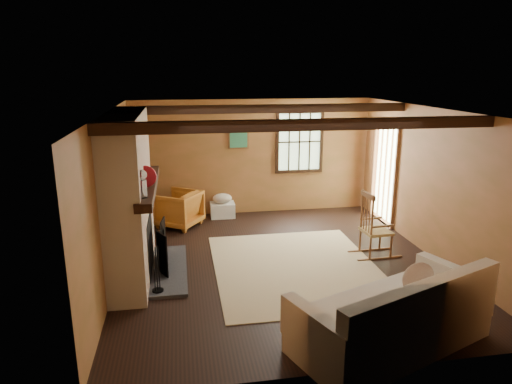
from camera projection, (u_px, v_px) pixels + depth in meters
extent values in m
plane|color=black|center=(280.00, 263.00, 7.25)|extent=(5.50, 5.50, 0.00)
cube|color=#A85F3B|center=(253.00, 157.00, 9.56)|extent=(5.00, 0.02, 2.40)
cube|color=#A85F3B|center=(345.00, 263.00, 4.32)|extent=(5.00, 0.02, 2.40)
cube|color=#A85F3B|center=(111.00, 198.00, 6.54)|extent=(0.02, 5.50, 2.40)
cube|color=#A85F3B|center=(433.00, 184.00, 7.34)|extent=(0.02, 5.50, 2.40)
cube|color=silver|center=(283.00, 111.00, 6.63)|extent=(5.00, 5.50, 0.02)
cube|color=black|center=(305.00, 125.00, 5.50)|extent=(5.00, 0.12, 0.14)
cube|color=black|center=(267.00, 109.00, 7.79)|extent=(5.00, 0.12, 0.14)
cube|color=black|center=(300.00, 142.00, 9.61)|extent=(1.02, 0.06, 1.32)
cube|color=beige|center=(299.00, 142.00, 9.64)|extent=(0.90, 0.01, 1.20)
cube|color=black|center=(299.00, 142.00, 9.62)|extent=(0.90, 0.03, 0.02)
cube|color=brown|center=(384.00, 173.00, 9.01)|extent=(0.06, 1.00, 2.06)
cube|color=beige|center=(386.00, 173.00, 9.01)|extent=(0.01, 0.80, 1.85)
cube|color=brown|center=(238.00, 139.00, 9.38)|extent=(0.42, 0.03, 0.42)
cube|color=#216562|center=(239.00, 139.00, 9.36)|extent=(0.36, 0.01, 0.36)
cube|color=#945839|center=(129.00, 197.00, 6.58)|extent=(0.50, 2.20, 2.40)
cube|color=black|center=(138.00, 245.00, 6.78)|extent=(0.38, 1.00, 0.85)
cube|color=#3E3F44|center=(168.00, 269.00, 6.96)|extent=(0.55, 1.80, 0.05)
cube|color=black|center=(148.00, 186.00, 6.58)|extent=(0.22, 2.30, 0.12)
cube|color=black|center=(162.00, 254.00, 6.66)|extent=(0.17, 0.29, 0.64)
cube|color=black|center=(163.00, 246.00, 6.97)|extent=(0.07, 0.32, 0.64)
cube|color=black|center=(163.00, 238.00, 7.28)|extent=(0.06, 0.32, 0.64)
cylinder|color=black|center=(158.00, 290.00, 6.23)|extent=(0.16, 0.16, 0.02)
cylinder|color=black|center=(154.00, 270.00, 6.11)|extent=(0.01, 0.01, 0.64)
cylinder|color=black|center=(157.00, 269.00, 6.15)|extent=(0.01, 0.01, 0.64)
cylinder|color=black|center=(159.00, 268.00, 6.18)|extent=(0.01, 0.01, 0.64)
cylinder|color=silver|center=(143.00, 189.00, 5.73)|extent=(0.11, 0.11, 0.23)
sphere|color=silver|center=(142.00, 175.00, 5.68)|extent=(0.13, 0.13, 0.13)
cylinder|color=#A7131E|center=(146.00, 176.00, 6.25)|extent=(0.30, 0.08, 0.30)
cube|color=black|center=(148.00, 177.00, 6.64)|extent=(0.23, 0.15, 0.12)
cylinder|color=black|center=(149.00, 171.00, 7.03)|extent=(0.09, 0.09, 0.11)
cylinder|color=black|center=(149.00, 172.00, 7.01)|extent=(0.08, 0.08, 0.09)
cube|color=beige|center=(296.00, 267.00, 7.09)|extent=(2.50, 3.00, 0.01)
cube|color=tan|center=(376.00, 231.00, 7.47)|extent=(0.45, 0.47, 0.05)
cube|color=brown|center=(368.00, 196.00, 7.27)|extent=(0.07, 0.43, 0.07)
cylinder|color=brown|center=(391.00, 246.00, 7.39)|extent=(0.03, 0.03, 0.41)
cylinder|color=brown|center=(380.00, 238.00, 7.73)|extent=(0.03, 0.03, 0.41)
cylinder|color=brown|center=(370.00, 248.00, 7.30)|extent=(0.03, 0.03, 0.41)
cylinder|color=brown|center=(360.00, 240.00, 7.65)|extent=(0.03, 0.03, 0.41)
cylinder|color=brown|center=(372.00, 217.00, 7.17)|extent=(0.03, 0.03, 0.69)
cylinder|color=brown|center=(362.00, 210.00, 7.52)|extent=(0.03, 0.03, 0.69)
cylinder|color=brown|center=(370.00, 216.00, 7.26)|extent=(0.02, 0.02, 0.57)
cylinder|color=brown|center=(367.00, 214.00, 7.35)|extent=(0.02, 0.02, 0.57)
cylinder|color=brown|center=(364.00, 213.00, 7.43)|extent=(0.02, 0.02, 0.57)
cube|color=brown|center=(383.00, 226.00, 7.23)|extent=(0.39, 0.06, 0.03)
cube|color=brown|center=(371.00, 218.00, 7.62)|extent=(0.39, 0.06, 0.03)
cube|color=brown|center=(380.00, 258.00, 7.40)|extent=(0.79, 0.09, 0.03)
cube|color=brown|center=(369.00, 250.00, 7.74)|extent=(0.79, 0.09, 0.03)
cube|color=silver|center=(390.00, 324.00, 5.06)|extent=(2.43, 1.75, 0.49)
cube|color=silver|center=(424.00, 311.00, 4.62)|extent=(2.12, 0.98, 0.61)
cube|color=silver|center=(316.00, 334.00, 4.48)|extent=(0.52, 0.99, 0.44)
cube|color=silver|center=(452.00, 283.00, 5.54)|extent=(0.52, 0.99, 0.44)
ellipsoid|color=silver|center=(418.00, 278.00, 5.34)|extent=(0.42, 0.28, 0.40)
cylinder|color=brown|center=(155.00, 216.00, 9.38)|extent=(0.41, 0.12, 0.12)
cylinder|color=brown|center=(161.00, 216.00, 9.40)|extent=(0.41, 0.12, 0.12)
cylinder|color=brown|center=(168.00, 215.00, 9.42)|extent=(0.41, 0.12, 0.12)
cylinder|color=brown|center=(155.00, 210.00, 9.35)|extent=(0.41, 0.12, 0.12)
cylinder|color=brown|center=(161.00, 210.00, 9.37)|extent=(0.41, 0.12, 0.12)
cylinder|color=brown|center=(168.00, 210.00, 9.39)|extent=(0.41, 0.12, 0.12)
cube|color=white|center=(222.00, 210.00, 9.49)|extent=(0.50, 0.38, 0.30)
ellipsoid|color=silver|center=(222.00, 198.00, 9.43)|extent=(0.41, 0.33, 0.20)
imported|color=#BF6026|center=(178.00, 209.00, 8.88)|extent=(1.06, 1.06, 0.71)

